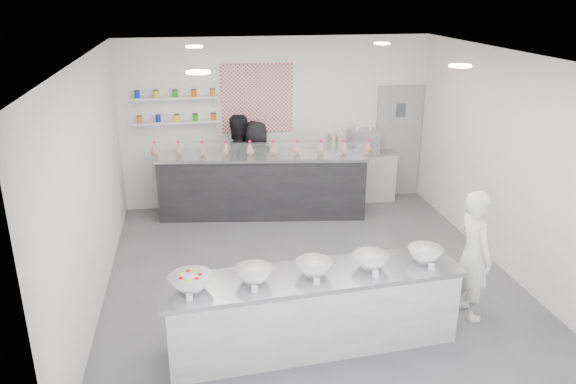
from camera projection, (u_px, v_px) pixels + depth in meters
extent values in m
plane|color=#515156|center=(310.00, 277.00, 7.78)|extent=(6.00, 6.00, 0.00)
plane|color=white|center=(314.00, 56.00, 6.75)|extent=(6.00, 6.00, 0.00)
plane|color=white|center=(277.00, 123.00, 10.04)|extent=(5.50, 0.00, 5.50)
plane|color=white|center=(91.00, 186.00, 6.82)|extent=(0.00, 6.00, 6.00)
plane|color=white|center=(508.00, 164.00, 7.70)|extent=(0.00, 6.00, 6.00)
cube|color=gray|center=(398.00, 142.00, 10.53)|extent=(0.88, 0.04, 2.10)
cube|color=#BF2C47|center=(257.00, 98.00, 9.80)|extent=(1.25, 0.03, 1.20)
cube|color=silver|center=(177.00, 122.00, 9.63)|extent=(1.45, 0.22, 0.04)
cube|color=silver|center=(175.00, 98.00, 9.49)|extent=(1.45, 0.22, 0.04)
cylinder|color=white|center=(198.00, 72.00, 5.60)|extent=(0.24, 0.24, 0.02)
cylinder|color=white|center=(460.00, 66.00, 6.05)|extent=(0.24, 0.24, 0.02)
cylinder|color=white|center=(194.00, 47.00, 8.01)|extent=(0.24, 0.24, 0.02)
cylinder|color=white|center=(382.00, 43.00, 8.46)|extent=(0.24, 0.24, 0.02)
cube|color=#AAABA6|center=(313.00, 310.00, 6.15)|extent=(3.31, 0.98, 0.89)
cube|color=black|center=(262.00, 186.00, 9.70)|extent=(3.61, 1.14, 1.10)
cube|color=white|center=(261.00, 152.00, 9.17)|extent=(3.47, 0.51, 0.30)
cube|color=#AAABA6|center=(361.00, 176.00, 10.44)|extent=(1.25, 0.40, 0.93)
cube|color=#93969E|center=(363.00, 142.00, 10.21)|extent=(0.53, 0.37, 0.41)
imported|color=white|center=(474.00, 255.00, 6.63)|extent=(0.45, 0.63, 1.61)
imported|color=black|center=(237.00, 164.00, 9.76)|extent=(0.99, 0.85, 1.76)
imported|color=black|center=(256.00, 167.00, 9.83)|extent=(0.94, 0.78, 1.63)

